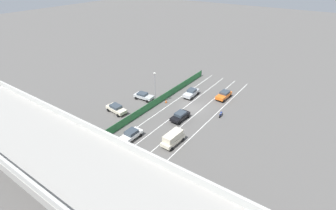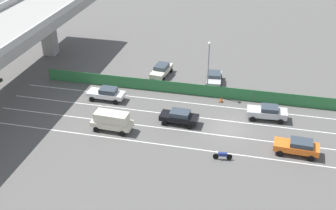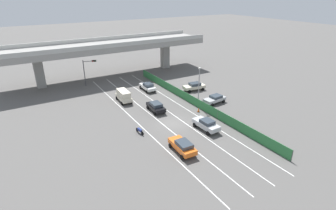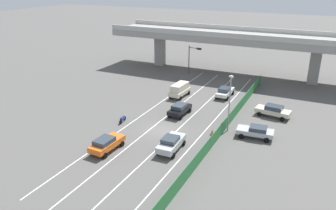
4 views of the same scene
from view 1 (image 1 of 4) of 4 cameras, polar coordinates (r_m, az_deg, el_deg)
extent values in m
plane|color=#565451|center=(52.78, 5.77, -0.63)|extent=(300.00, 300.00, 0.00)
cube|color=silver|center=(47.45, 8.06, -4.51)|extent=(0.14, 45.07, 0.01)
cube|color=silver|center=(48.70, 4.72, -3.33)|extent=(0.14, 45.07, 0.01)
cube|color=silver|center=(50.13, 1.57, -2.21)|extent=(0.14, 45.07, 0.01)
cube|color=silver|center=(51.72, -1.39, -1.14)|extent=(0.14, 45.07, 0.01)
cube|color=gray|center=(31.05, -22.08, -10.85)|extent=(48.16, 9.69, 1.27)
cube|color=#B2B2AD|center=(32.42, -15.79, -5.40)|extent=(48.16, 0.30, 0.90)
cube|color=#B2B2AD|center=(29.01, -30.09, -13.44)|extent=(48.16, 0.30, 0.90)
cube|color=gray|center=(45.19, -32.38, -6.28)|extent=(1.81, 1.81, 6.55)
cube|color=#2D753D|center=(52.50, -3.30, 0.30)|extent=(0.06, 41.07, 1.59)
cylinder|color=#4C514C|center=(68.17, 7.49, 7.10)|extent=(0.10, 0.10, 1.59)
cylinder|color=#4C514C|center=(57.38, 0.92, 2.98)|extent=(0.10, 0.10, 1.59)
cylinder|color=#4C514C|center=(48.09, -8.35, -2.91)|extent=(0.10, 0.10, 1.59)
cylinder|color=#4C514C|center=(41.33, -21.50, -10.99)|extent=(0.10, 0.10, 1.59)
cube|color=orange|center=(57.06, 12.35, 2.12)|extent=(2.03, 4.57, 0.64)
cube|color=#333D47|center=(57.18, 12.61, 2.78)|extent=(1.70, 2.29, 0.49)
cylinder|color=black|center=(55.71, 12.41, 0.86)|extent=(0.25, 0.65, 0.64)
cylinder|color=black|center=(56.39, 10.78, 1.40)|extent=(0.25, 0.65, 0.64)
cylinder|color=black|center=(58.21, 13.77, 1.97)|extent=(0.25, 0.65, 0.64)
cylinder|color=black|center=(58.86, 12.19, 2.48)|extent=(0.25, 0.65, 0.64)
cube|color=black|center=(48.23, 2.72, -2.54)|extent=(1.99, 4.37, 0.57)
cube|color=#333D47|center=(48.02, 2.80, -1.93)|extent=(1.68, 2.21, 0.52)
cylinder|color=black|center=(47.02, 2.58, -4.10)|extent=(0.25, 0.65, 0.64)
cylinder|color=black|center=(47.91, 0.81, -3.38)|extent=(0.25, 0.65, 0.64)
cylinder|color=black|center=(49.08, 4.56, -2.61)|extent=(0.25, 0.65, 0.64)
cylinder|color=black|center=(49.93, 2.82, -1.95)|extent=(0.25, 0.65, 0.64)
cube|color=beige|center=(42.03, 1.13, -7.83)|extent=(2.00, 4.59, 0.62)
cube|color=beige|center=(41.53, 1.14, -6.90)|extent=(1.75, 3.77, 1.05)
cylinder|color=black|center=(40.92, 0.84, -9.84)|extent=(0.25, 0.65, 0.64)
cylinder|color=black|center=(41.79, -1.16, -8.89)|extent=(0.25, 0.65, 0.64)
cylinder|color=black|center=(42.91, 3.34, -7.79)|extent=(0.25, 0.65, 0.64)
cylinder|color=black|center=(43.74, 1.37, -6.93)|extent=(0.25, 0.65, 0.64)
cube|color=white|center=(43.49, -8.45, -6.82)|extent=(1.88, 4.61, 0.56)
cube|color=#333D47|center=(43.34, -8.21, -6.01)|extent=(1.62, 2.03, 0.57)
cylinder|color=black|center=(42.36, -8.97, -8.71)|extent=(0.23, 0.64, 0.64)
cylinder|color=black|center=(43.44, -10.71, -7.80)|extent=(0.23, 0.64, 0.64)
cylinder|color=black|center=(44.12, -6.15, -6.76)|extent=(0.23, 0.64, 0.64)
cylinder|color=black|center=(45.16, -7.89, -5.94)|extent=(0.23, 0.64, 0.64)
cube|color=#B7BABC|center=(56.95, 5.21, 2.68)|extent=(2.04, 4.64, 0.69)
cube|color=#333D47|center=(56.88, 5.35, 3.31)|extent=(1.70, 1.98, 0.48)
cylinder|color=black|center=(55.57, 5.27, 1.39)|extent=(0.25, 0.65, 0.64)
cylinder|color=black|center=(56.34, 3.62, 1.86)|extent=(0.25, 0.65, 0.64)
cylinder|color=black|center=(58.06, 6.71, 2.58)|extent=(0.25, 0.65, 0.64)
cylinder|color=black|center=(58.79, 5.11, 3.02)|extent=(0.25, 0.65, 0.64)
cylinder|color=black|center=(50.04, 11.49, -2.51)|extent=(0.19, 0.61, 0.60)
cylinder|color=black|center=(51.17, 11.93, -1.80)|extent=(0.19, 0.61, 0.60)
cube|color=navy|center=(50.46, 11.74, -1.88)|extent=(0.41, 0.95, 0.36)
cylinder|color=#B2B2B2|center=(49.81, 11.60, -1.85)|extent=(0.60, 0.12, 0.03)
cube|color=#B2B5B7|center=(55.71, -5.44, 1.96)|extent=(4.45, 2.23, 0.55)
cube|color=#333D47|center=(55.66, -5.75, 2.50)|extent=(2.14, 1.80, 0.45)
cylinder|color=black|center=(55.83, -3.65, 1.60)|extent=(0.66, 0.28, 0.64)
cylinder|color=black|center=(54.49, -4.71, 0.82)|extent=(0.66, 0.28, 0.64)
cylinder|color=black|center=(57.34, -6.09, 2.26)|extent=(0.66, 0.28, 0.64)
cylinder|color=black|center=(56.04, -7.18, 1.52)|extent=(0.66, 0.28, 0.64)
cube|color=beige|center=(51.52, -11.48, -0.90)|extent=(4.80, 2.34, 0.61)
cube|color=#333D47|center=(51.32, -11.62, -0.29)|extent=(2.43, 1.84, 0.56)
cylinder|color=black|center=(51.10, -9.56, -1.58)|extent=(0.66, 0.30, 0.64)
cylinder|color=black|center=(50.19, -11.14, -2.34)|extent=(0.66, 0.30, 0.64)
cylinder|color=black|center=(53.32, -11.70, -0.41)|extent=(0.66, 0.30, 0.64)
cylinder|color=black|center=(52.45, -13.24, -1.12)|extent=(0.66, 0.30, 0.64)
cylinder|color=#47474C|center=(31.54, -6.59, -18.52)|extent=(0.18, 0.18, 5.66)
cylinder|color=#47474C|center=(30.52, -8.26, -13.91)|extent=(2.48, 0.74, 0.12)
cube|color=black|center=(31.18, -9.31, -12.91)|extent=(1.00, 0.51, 0.32)
sphere|color=red|center=(31.04, -8.75, -13.08)|extent=(0.20, 0.20, 0.20)
sphere|color=#3B2806|center=(31.24, -9.06, -12.79)|extent=(0.20, 0.20, 0.20)
sphere|color=black|center=(31.43, -9.36, -12.50)|extent=(0.20, 0.20, 0.20)
cylinder|color=gray|center=(52.24, -2.93, 3.43)|extent=(0.16, 0.16, 6.90)
ellipsoid|color=silver|center=(50.78, -3.03, 7.12)|extent=(0.60, 0.36, 0.28)
cone|color=orange|center=(54.31, -0.44, 0.88)|extent=(0.36, 0.36, 0.74)
cube|color=black|center=(54.48, -0.44, 0.55)|extent=(0.47, 0.47, 0.03)
camera|label=2|loc=(47.81, 63.20, 14.14)|focal=46.85mm
camera|label=3|loc=(72.27, 35.55, 18.78)|focal=28.50mm
camera|label=4|loc=(84.24, 8.02, 23.47)|focal=35.59mm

